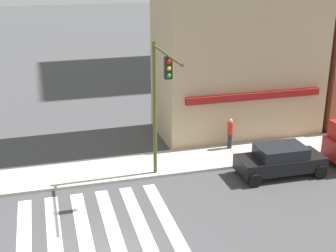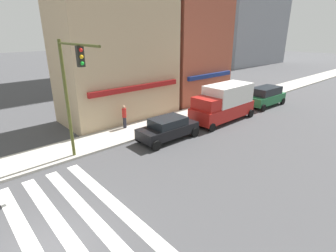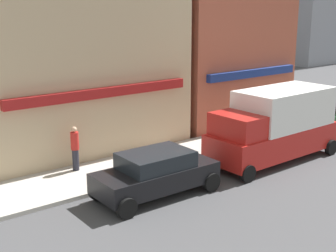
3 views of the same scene
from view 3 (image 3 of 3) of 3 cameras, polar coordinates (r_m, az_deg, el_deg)
name	(u,v)px [view 3 (image 3 of 3)]	position (r m, az deg, el deg)	size (l,w,h in m)	color
sedan_black	(156,173)	(16.24, -1.48, -5.73)	(4.42, 2.02, 1.59)	black
box_truck_red	(275,124)	(20.19, 12.91, 0.21)	(6.23, 2.42, 3.04)	#B21E19
pedestrian_grey_coat	(262,116)	(23.90, 11.44, 1.25)	(0.32, 0.32, 1.77)	#23232D
pedestrian_red_jacket	(75,148)	(18.58, -11.27, -2.61)	(0.32, 0.32, 1.77)	#23232D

